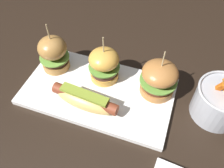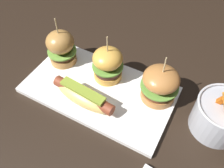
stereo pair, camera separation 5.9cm
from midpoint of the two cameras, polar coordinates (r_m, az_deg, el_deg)
ground_plane at (r=0.64m, az=-5.98°, el=-2.32°), size 3.00×3.00×0.00m
platter_main at (r=0.63m, az=-6.03°, el=-1.94°), size 0.40×0.22×0.01m
hot_dog at (r=0.59m, az=-9.49°, el=-3.86°), size 0.18×0.07×0.05m
slider_left at (r=0.67m, az=-16.55°, el=7.12°), size 0.08×0.08×0.15m
slider_center at (r=0.62m, az=-4.41°, el=4.51°), size 0.08×0.08×0.14m
slider_right at (r=0.59m, az=8.63°, el=1.14°), size 0.10×0.10×0.14m
fries_bucket at (r=0.61m, az=22.50°, el=-4.12°), size 0.13×0.13×0.14m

